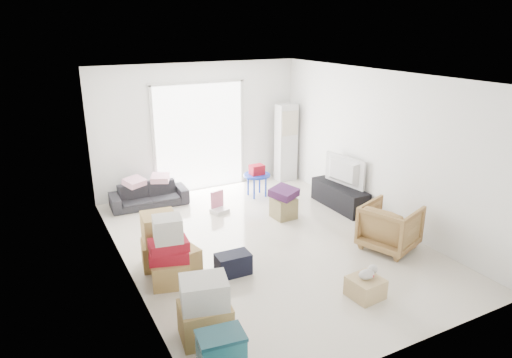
{
  "coord_description": "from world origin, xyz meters",
  "views": [
    {
      "loc": [
        -3.33,
        -5.96,
        3.42
      ],
      "look_at": [
        -0.1,
        0.2,
        1.06
      ],
      "focal_mm": 32.0,
      "sensor_mm": 36.0,
      "label": 1
    }
  ],
  "objects_px": {
    "television": "(340,182)",
    "sofa": "(149,192)",
    "kids_table": "(257,174)",
    "wood_crate": "(365,288)",
    "tv_console": "(340,196)",
    "armchair": "(390,225)",
    "ottoman": "(284,208)",
    "storage_bins": "(221,357)",
    "ac_tower": "(286,143)"
  },
  "relations": [
    {
      "from": "storage_bins",
      "to": "ottoman",
      "type": "distance_m",
      "value": 4.19
    },
    {
      "from": "storage_bins",
      "to": "wood_crate",
      "type": "relative_size",
      "value": 1.34
    },
    {
      "from": "storage_bins",
      "to": "wood_crate",
      "type": "height_order",
      "value": "storage_bins"
    },
    {
      "from": "television",
      "to": "armchair",
      "type": "height_order",
      "value": "armchair"
    },
    {
      "from": "sofa",
      "to": "armchair",
      "type": "bearing_deg",
      "value": -47.94
    },
    {
      "from": "storage_bins",
      "to": "kids_table",
      "type": "xyz_separation_m",
      "value": [
        2.75,
        4.48,
        0.21
      ]
    },
    {
      "from": "armchair",
      "to": "kids_table",
      "type": "xyz_separation_m",
      "value": [
        -0.78,
        3.07,
        0.08
      ]
    },
    {
      "from": "armchair",
      "to": "ac_tower",
      "type": "bearing_deg",
      "value": -25.07
    },
    {
      "from": "ac_tower",
      "to": "armchair",
      "type": "xyz_separation_m",
      "value": [
        -0.32,
        -3.73,
        -0.47
      ]
    },
    {
      "from": "television",
      "to": "armchair",
      "type": "distance_m",
      "value": 1.81
    },
    {
      "from": "tv_console",
      "to": "wood_crate",
      "type": "relative_size",
      "value": 3.35
    },
    {
      "from": "ac_tower",
      "to": "television",
      "type": "distance_m",
      "value": 2.0
    },
    {
      "from": "armchair",
      "to": "storage_bins",
      "type": "xyz_separation_m",
      "value": [
        -3.53,
        -1.4,
        -0.13
      ]
    },
    {
      "from": "armchair",
      "to": "television",
      "type": "bearing_deg",
      "value": -31.98
    },
    {
      "from": "storage_bins",
      "to": "sofa",
      "type": "bearing_deg",
      "value": 83.04
    },
    {
      "from": "tv_console",
      "to": "sofa",
      "type": "xyz_separation_m",
      "value": [
        -3.29,
        1.82,
        0.07
      ]
    },
    {
      "from": "ac_tower",
      "to": "television",
      "type": "height_order",
      "value": "ac_tower"
    },
    {
      "from": "wood_crate",
      "to": "tv_console",
      "type": "bearing_deg",
      "value": 58.74
    },
    {
      "from": "television",
      "to": "sofa",
      "type": "xyz_separation_m",
      "value": [
        -3.29,
        1.82,
        -0.23
      ]
    },
    {
      "from": "armchair",
      "to": "ottoman",
      "type": "relative_size",
      "value": 2.09
    },
    {
      "from": "tv_console",
      "to": "television",
      "type": "xyz_separation_m",
      "value": [
        0.0,
        0.0,
        0.29
      ]
    },
    {
      "from": "storage_bins",
      "to": "armchair",
      "type": "bearing_deg",
      "value": 21.65
    },
    {
      "from": "television",
      "to": "sofa",
      "type": "height_order",
      "value": "same"
    },
    {
      "from": "storage_bins",
      "to": "wood_crate",
      "type": "bearing_deg",
      "value": 12.06
    },
    {
      "from": "ac_tower",
      "to": "armchair",
      "type": "bearing_deg",
      "value": -94.86
    },
    {
      "from": "ac_tower",
      "to": "armchair",
      "type": "height_order",
      "value": "ac_tower"
    },
    {
      "from": "television",
      "to": "storage_bins",
      "type": "xyz_separation_m",
      "value": [
        -3.9,
        -3.17,
        -0.24
      ]
    },
    {
      "from": "ottoman",
      "to": "wood_crate",
      "type": "distance_m",
      "value": 2.78
    },
    {
      "from": "sofa",
      "to": "kids_table",
      "type": "distance_m",
      "value": 2.21
    },
    {
      "from": "storage_bins",
      "to": "kids_table",
      "type": "distance_m",
      "value": 5.26
    },
    {
      "from": "ac_tower",
      "to": "storage_bins",
      "type": "xyz_separation_m",
      "value": [
        -3.85,
        -5.14,
        -0.6
      ]
    },
    {
      "from": "television",
      "to": "ottoman",
      "type": "xyz_separation_m",
      "value": [
        -1.24,
        0.07,
        -0.32
      ]
    },
    {
      "from": "tv_console",
      "to": "storage_bins",
      "type": "xyz_separation_m",
      "value": [
        -3.9,
        -3.17,
        0.05
      ]
    },
    {
      "from": "kids_table",
      "to": "wood_crate",
      "type": "bearing_deg",
      "value": -96.88
    },
    {
      "from": "sofa",
      "to": "wood_crate",
      "type": "distance_m",
      "value": 4.8
    },
    {
      "from": "tv_console",
      "to": "television",
      "type": "distance_m",
      "value": 0.29
    },
    {
      "from": "ac_tower",
      "to": "television",
      "type": "xyz_separation_m",
      "value": [
        0.05,
        -1.97,
        -0.36
      ]
    },
    {
      "from": "television",
      "to": "storage_bins",
      "type": "bearing_deg",
      "value": 120.95
    },
    {
      "from": "ac_tower",
      "to": "sofa",
      "type": "distance_m",
      "value": 3.3
    },
    {
      "from": "armchair",
      "to": "ottoman",
      "type": "xyz_separation_m",
      "value": [
        -0.87,
        1.83,
        -0.21
      ]
    },
    {
      "from": "tv_console",
      "to": "storage_bins",
      "type": "distance_m",
      "value": 5.02
    },
    {
      "from": "tv_console",
      "to": "sofa",
      "type": "relative_size",
      "value": 0.91
    },
    {
      "from": "television",
      "to": "kids_table",
      "type": "bearing_deg",
      "value": 33.05
    },
    {
      "from": "ac_tower",
      "to": "sofa",
      "type": "height_order",
      "value": "ac_tower"
    },
    {
      "from": "ottoman",
      "to": "kids_table",
      "type": "bearing_deg",
      "value": 85.77
    },
    {
      "from": "sofa",
      "to": "ottoman",
      "type": "relative_size",
      "value": 3.82
    },
    {
      "from": "sofa",
      "to": "storage_bins",
      "type": "xyz_separation_m",
      "value": [
        -0.61,
        -4.99,
        -0.02
      ]
    },
    {
      "from": "armchair",
      "to": "wood_crate",
      "type": "distance_m",
      "value": 1.58
    },
    {
      "from": "wood_crate",
      "to": "kids_table",
      "type": "bearing_deg",
      "value": 83.12
    },
    {
      "from": "ac_tower",
      "to": "tv_console",
      "type": "distance_m",
      "value": 2.07
    }
  ]
}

